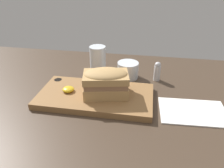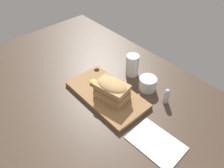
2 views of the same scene
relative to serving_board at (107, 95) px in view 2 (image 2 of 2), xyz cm
name	(u,v)px [view 2 (image 2 of 2)]	position (x,y,z in cm)	size (l,w,h in cm)	color
dining_table	(101,105)	(2.10, -4.98, -2.07)	(161.52, 96.01, 2.00)	#423326
serving_board	(107,95)	(0.00, 0.00, 0.00)	(37.91, 20.00, 2.18)	olive
sandwich	(112,89)	(3.66, 0.05, 5.89)	(15.85, 11.89, 9.00)	tan
mustard_dollop	(93,82)	(-9.29, -0.25, 1.84)	(3.91, 3.91, 1.56)	gold
water_glass	(132,66)	(-3.78, 20.33, 3.82)	(6.54, 6.54, 11.28)	silver
wine_glass	(148,84)	(8.94, 17.88, 1.90)	(8.31, 8.31, 6.33)	silver
napkin	(156,143)	(31.40, -2.35, -0.87)	(20.91, 14.80, 0.40)	white
salt_shaker	(167,96)	(20.33, 17.42, 2.83)	(2.52, 2.52, 7.61)	silver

